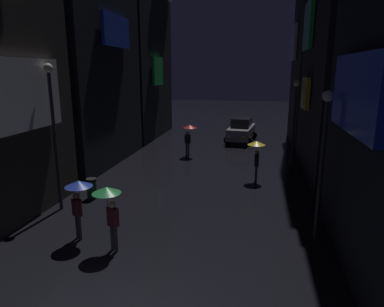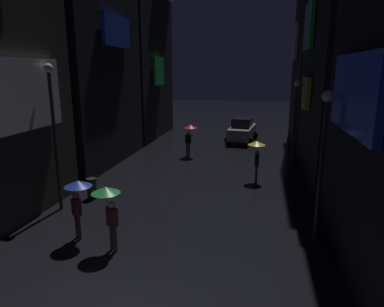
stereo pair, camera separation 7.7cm
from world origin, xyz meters
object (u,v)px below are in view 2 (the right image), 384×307
(pedestrian_foreground_right_yellow, at_px, (257,150))
(pedestrian_foreground_left_red, at_px, (190,132))
(pedestrian_midstreet_left_blue, at_px, (78,193))
(car_distant, at_px, (242,130))
(trash_bin, at_px, (92,188))
(streetlamp_right_far, at_px, (295,113))
(streetlamp_right_near, at_px, (323,149))
(pedestrian_midstreet_centre_green, at_px, (108,201))
(streetlamp_left_near, at_px, (53,122))

(pedestrian_foreground_right_yellow, bearing_deg, pedestrian_foreground_left_red, 133.86)
(pedestrian_midstreet_left_blue, xyz_separation_m, car_distant, (4.44, 17.78, -0.74))
(pedestrian_midstreet_left_blue, relative_size, trash_bin, 2.28)
(streetlamp_right_far, height_order, streetlamp_right_near, streetlamp_right_far)
(pedestrian_foreground_right_yellow, distance_m, pedestrian_midstreet_left_blue, 9.52)
(pedestrian_foreground_right_yellow, height_order, trash_bin, pedestrian_foreground_right_yellow)
(pedestrian_midstreet_left_blue, xyz_separation_m, pedestrian_foreground_left_red, (1.26, 12.26, 0.00))
(pedestrian_midstreet_centre_green, distance_m, pedestrian_foreground_left_red, 12.70)
(car_distant, bearing_deg, pedestrian_midstreet_centre_green, -99.83)
(pedestrian_foreground_left_red, xyz_separation_m, streetlamp_right_far, (6.57, -1.15, 1.54))
(pedestrian_foreground_right_yellow, height_order, streetlamp_right_far, streetlamp_right_far)
(pedestrian_midstreet_centre_green, height_order, streetlamp_right_far, streetlamp_right_far)
(streetlamp_right_far, distance_m, trash_bin, 12.22)
(pedestrian_midstreet_centre_green, xyz_separation_m, streetlamp_right_far, (6.55, 11.55, 1.54))
(streetlamp_right_near, bearing_deg, streetlamp_right_far, 90.00)
(pedestrian_midstreet_left_blue, height_order, streetlamp_right_near, streetlamp_right_near)
(pedestrian_midstreet_centre_green, relative_size, streetlamp_right_far, 0.42)
(car_distant, bearing_deg, streetlamp_left_near, -113.11)
(streetlamp_right_far, bearing_deg, pedestrian_midstreet_left_blue, -125.20)
(pedestrian_foreground_left_red, relative_size, streetlamp_right_near, 0.42)
(trash_bin, bearing_deg, streetlamp_right_near, -12.75)
(streetlamp_left_near, height_order, streetlamp_right_near, streetlamp_left_near)
(car_distant, relative_size, streetlamp_left_near, 0.73)
(pedestrian_foreground_right_yellow, distance_m, trash_bin, 8.29)
(pedestrian_midstreet_centre_green, height_order, streetlamp_right_near, streetlamp_right_near)
(pedestrian_midstreet_centre_green, height_order, trash_bin, pedestrian_midstreet_centre_green)
(pedestrian_foreground_left_red, distance_m, streetlamp_right_near, 12.64)
(pedestrian_midstreet_left_blue, distance_m, streetlamp_left_near, 3.73)
(pedestrian_midstreet_centre_green, height_order, car_distant, pedestrian_midstreet_centre_green)
(streetlamp_right_far, bearing_deg, trash_bin, -141.35)
(pedestrian_foreground_right_yellow, relative_size, car_distant, 0.49)
(pedestrian_midstreet_centre_green, distance_m, streetlamp_right_near, 7.02)
(streetlamp_right_near, bearing_deg, trash_bin, 167.25)
(streetlamp_right_near, distance_m, trash_bin, 9.91)
(streetlamp_left_near, height_order, trash_bin, streetlamp_left_near)
(trash_bin, bearing_deg, streetlamp_right_far, 38.65)
(pedestrian_foreground_left_red, bearing_deg, streetlamp_right_near, -58.41)
(car_distant, height_order, streetlamp_left_near, streetlamp_left_near)
(car_distant, relative_size, trash_bin, 4.62)
(pedestrian_midstreet_centre_green, bearing_deg, streetlamp_right_near, 17.03)
(pedestrian_midstreet_left_blue, bearing_deg, streetlamp_left_near, 133.30)
(pedestrian_midstreet_left_blue, bearing_deg, streetlamp_right_far, 54.80)
(streetlamp_right_far, relative_size, trash_bin, 5.46)
(trash_bin, bearing_deg, pedestrian_midstreet_left_blue, -68.20)
(pedestrian_foreground_right_yellow, bearing_deg, pedestrian_midstreet_left_blue, -126.91)
(car_distant, distance_m, trash_bin, 15.30)
(pedestrian_midstreet_centre_green, bearing_deg, streetlamp_right_far, 60.43)
(streetlamp_right_far, xyz_separation_m, streetlamp_left_near, (-10.00, -8.80, 0.44))
(pedestrian_midstreet_left_blue, distance_m, trash_bin, 4.13)
(streetlamp_right_far, relative_size, streetlamp_left_near, 0.86)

